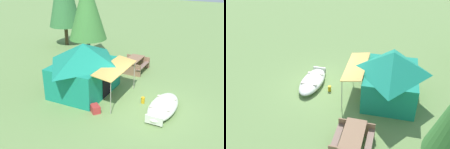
{
  "view_description": "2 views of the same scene",
  "coord_description": "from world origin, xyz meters",
  "views": [
    {
      "loc": [
        -9.5,
        -3.64,
        5.88
      ],
      "look_at": [
        0.17,
        1.83,
        1.15
      ],
      "focal_mm": 40.98,
      "sensor_mm": 36.0,
      "label": 1
    },
    {
      "loc": [
        10.82,
        3.93,
        7.78
      ],
      "look_at": [
        0.37,
        0.74,
        1.14
      ],
      "focal_mm": 41.57,
      "sensor_mm": 36.0,
      "label": 2
    }
  ],
  "objects": [
    {
      "name": "picnic_table",
      "position": [
        3.73,
        2.36,
        0.47
      ],
      "size": [
        1.8,
        1.6,
        0.75
      ],
      "color": "#896449",
      "rests_on": "ground_plane"
    },
    {
      "name": "canvas_cabin_tent",
      "position": [
        -0.05,
        3.28,
        1.31
      ],
      "size": [
        3.62,
        3.71,
        2.52
      ],
      "color": "#178267",
      "rests_on": "ground_plane"
    },
    {
      "name": "beached_rowboat",
      "position": [
        0.02,
        -0.81,
        0.24
      ],
      "size": [
        2.73,
        1.24,
        0.47
      ],
      "color": "silver",
      "rests_on": "ground_plane"
    },
    {
      "name": "ground_plane",
      "position": [
        0.0,
        0.0,
        0.0
      ],
      "size": [
        80.0,
        80.0,
        0.0
      ],
      "primitive_type": "plane",
      "color": "#68884B"
    },
    {
      "name": "cooler_box",
      "position": [
        -1.48,
        1.74,
        0.17
      ],
      "size": [
        0.56,
        0.58,
        0.33
      ],
      "primitive_type": "cube",
      "rotation": [
        0.0,
        0.0,
        0.92
      ],
      "color": "#B03030",
      "rests_on": "ground_plane"
    },
    {
      "name": "fuel_can",
      "position": [
        0.29,
        0.25,
        0.15
      ],
      "size": [
        0.22,
        0.22,
        0.3
      ],
      "primitive_type": "cylinder",
      "rotation": [
        0.0,
        0.0,
        1.95
      ],
      "color": "gold",
      "rests_on": "ground_plane"
    }
  ]
}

